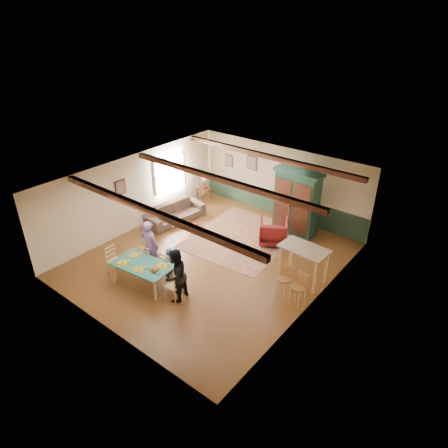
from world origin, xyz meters
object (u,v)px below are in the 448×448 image
Objects in this scene: dining_chair_far_right at (169,264)px; bar_stool_right at (298,292)px; sofa at (175,212)px; dining_table at (144,275)px; person_man at (150,245)px; dining_chair_end_right at (173,284)px; person_woman at (176,276)px; person_child at (170,263)px; end_table at (204,196)px; dining_chair_end_left at (116,261)px; counter_table at (302,264)px; dining_chair_far_left at (149,257)px; cat at (154,269)px; table_lamp at (204,183)px; armchair at (273,232)px; bar_stool_left at (283,283)px.

bar_stool_right is (3.62, 1.13, 0.08)m from dining_chair_far_right.
sofa is 2.19× the size of bar_stool_right.
dining_table is 1.04× the size of person_man.
person_woman is (0.09, 0.01, 0.33)m from dining_chair_end_right.
person_child reaches higher than end_table.
bar_stool_right reaches higher than dining_table.
person_child is (1.37, 0.92, 0.03)m from dining_chair_end_left.
counter_table is (5.72, -2.28, 0.27)m from end_table.
dining_chair_far_left is 2.64× the size of cat.
table_lamp is at bearing 158.24° from counter_table.
person_woman is 0.67m from cat.
dining_chair_far_right is 0.86m from cat.
person_woman is at bearing 53.45° from armchair.
person_woman is 1.67× the size of armchair.
end_table is at bearing -66.92° from dining_chair_far_right.
armchair is (1.62, 4.32, 0.07)m from dining_table.
bar_stool_right is (2.30, -2.47, 0.10)m from armchair.
dining_chair_end_right is at bearing -141.89° from bar_stool_right.
person_man is 4.79× the size of cat.
table_lamp is (-2.29, 5.29, 0.50)m from dining_table.
person_woman is 4.22m from armchair.
person_woman is (2.25, 0.26, 0.33)m from dining_chair_end_left.
person_child is 2.79× the size of cat.
dining_table is 1.61× the size of bar_stool_right.
person_man is at bearing 136.55° from cat.
dining_chair_far_left is at bearing -141.63° from sofa.
counter_table is (3.43, 3.00, 0.21)m from dining_table.
table_lamp is at bearing -74.91° from dining_chair_far_left.
bar_stool_left is at bearing 96.98° from armchair.
dining_chair_end_right is at bearing -56.84° from end_table.
person_man is at bearing -115.87° from person_woman.
bar_stool_left is at bearing -96.78° from sofa.
dining_chair_far_left is at bearing -46.17° from dining_chair_end_left.
person_man is (-0.46, 0.71, 0.46)m from dining_table.
bar_stool_right is at bearing 114.78° from dining_chair_end_right.
dining_table is 5.00× the size of cat.
table_lamp reaches higher than counter_table.
end_table is at bearing -74.91° from dining_chair_far_left.
person_woman is 1.64× the size of person_child.
dining_chair_far_left and dining_chair_end_right have the same top height.
sofa is 5.54m from counter_table.
dining_chair_far_right is at bearing 174.29° from person_man.
counter_table is (1.80, -1.31, 0.14)m from armchair.
dining_table is 3.16× the size of table_lamp.
dining_table is 4.56m from counter_table.
sofa is (-2.62, 3.43, -0.46)m from cat.
person_child is (0.29, 0.79, 0.12)m from dining_table.
counter_table reaches higher than armchair.
armchair is (0.45, 4.18, -0.36)m from person_woman.
bar_stool_left is at bearing -71.46° from dining_chair_end_left.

